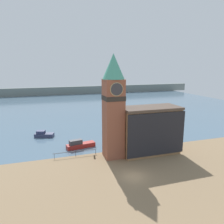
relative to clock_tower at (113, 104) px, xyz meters
name	(u,v)px	position (x,y,z in m)	size (l,w,h in m)	color
ground_plane	(133,176)	(0.66, -8.87, -10.94)	(160.00, 160.00, 0.00)	#846B4C
water	(73,105)	(0.66, 62.83, -10.94)	(160.00, 120.00, 0.00)	slate
far_shoreline	(64,91)	(0.66, 102.83, -8.44)	(180.00, 3.00, 5.00)	slate
pier_railing	(75,152)	(-7.40, 2.58, -10.00)	(9.08, 0.08, 1.09)	#333338
clock_tower	(113,104)	(0.00, 0.00, 0.00)	(4.26, 4.26, 20.61)	brown
pier_building	(150,130)	(8.04, -0.38, -5.92)	(12.48, 6.05, 10.00)	#9E754C
boat_near	(80,145)	(-5.79, 7.00, -10.21)	(6.73, 2.89, 1.99)	maroon
boat_far	(44,134)	(-13.46, 17.81, -10.33)	(5.19, 3.44, 1.62)	#333856
mooring_bollard_near	(94,156)	(-3.89, 0.46, -10.58)	(0.37, 0.37, 0.69)	brown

